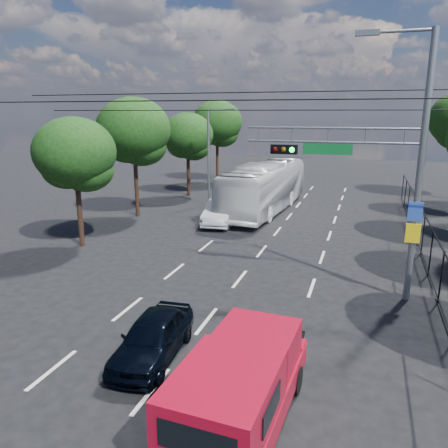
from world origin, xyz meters
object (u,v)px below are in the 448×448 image
at_px(red_pickup, 241,386).
at_px(white_bus, 265,187).
at_px(signal_mast, 384,158).
at_px(white_van, 221,211).
at_px(navy_hatchback, 153,337).

bearing_deg(red_pickup, white_bus, 101.69).
bearing_deg(red_pickup, signal_mast, 71.91).
xyz_separation_m(signal_mast, white_van, (-9.06, 8.81, -4.48)).
distance_m(signal_mast, navy_hatchback, 9.98).
relative_size(navy_hatchback, white_van, 0.80).
distance_m(white_bus, white_van, 4.82).
bearing_deg(navy_hatchback, white_van, 97.08).
bearing_deg(white_van, red_pickup, -77.24).
relative_size(signal_mast, navy_hatchback, 2.54).
bearing_deg(signal_mast, red_pickup, -108.09).
bearing_deg(white_bus, red_pickup, -74.16).
relative_size(red_pickup, white_van, 1.16).
relative_size(signal_mast, white_van, 2.04).
distance_m(signal_mast, white_van, 13.40).
bearing_deg(white_van, signal_mast, -51.30).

